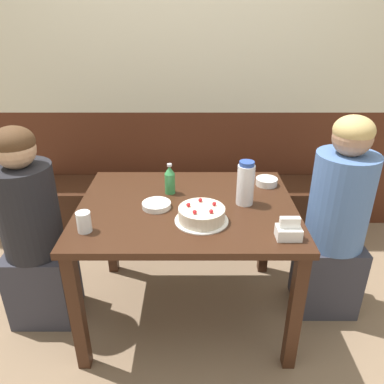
{
  "coord_description": "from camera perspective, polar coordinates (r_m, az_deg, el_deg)",
  "views": [
    {
      "loc": [
        0.03,
        -1.74,
        1.64
      ],
      "look_at": [
        0.03,
        0.05,
        0.77
      ],
      "focal_mm": 35.0,
      "sensor_mm": 36.0,
      "label": 1
    }
  ],
  "objects": [
    {
      "name": "soju_bottle",
      "position": [
        2.06,
        -3.45,
        1.91
      ],
      "size": [
        0.06,
        0.06,
        0.17
      ],
      "color": "#388E4C",
      "rests_on": "dining_table"
    },
    {
      "name": "bowl_soup_white",
      "position": [
        1.94,
        -5.47,
        -1.98
      ],
      "size": [
        0.15,
        0.15,
        0.03
      ],
      "color": "white",
      "rests_on": "dining_table"
    },
    {
      "name": "person_pale_blue_shirt",
      "position": [
        2.24,
        20.99,
        -4.65
      ],
      "size": [
        0.34,
        0.32,
        1.18
      ],
      "rotation": [
        0.0,
        0.0,
        3.14
      ],
      "color": "#33333D",
      "rests_on": "ground_plane"
    },
    {
      "name": "napkin_holder",
      "position": [
        1.72,
        14.48,
        -5.71
      ],
      "size": [
        0.11,
        0.08,
        0.11
      ],
      "color": "white",
      "rests_on": "dining_table"
    },
    {
      "name": "bowl_rice_small",
      "position": [
        2.22,
        11.24,
        1.57
      ],
      "size": [
        0.12,
        0.12,
        0.04
      ],
      "color": "white",
      "rests_on": "dining_table"
    },
    {
      "name": "birthday_cake",
      "position": [
        1.8,
        1.43,
        -3.47
      ],
      "size": [
        0.26,
        0.26,
        0.09
      ],
      "color": "white",
      "rests_on": "dining_table"
    },
    {
      "name": "dining_table",
      "position": [
        2.01,
        -0.85,
        -4.39
      ],
      "size": [
        1.14,
        0.88,
        0.72
      ],
      "color": "#381E11",
      "rests_on": "ground_plane"
    },
    {
      "name": "back_wall",
      "position": [
        2.81,
        -0.66,
        17.95
      ],
      "size": [
        4.8,
        0.04,
        2.5
      ],
      "color": "#4C2314",
      "rests_on": "ground_plane"
    },
    {
      "name": "glass_water_tall",
      "position": [
        1.78,
        -16.19,
        -4.41
      ],
      "size": [
        0.07,
        0.07,
        0.1
      ],
      "color": "silver",
      "rests_on": "dining_table"
    },
    {
      "name": "person_teal_shirt",
      "position": [
        2.2,
        -23.06,
        -6.13
      ],
      "size": [
        0.34,
        0.31,
        1.15
      ],
      "color": "#33333D",
      "rests_on": "ground_plane"
    },
    {
      "name": "water_pitcher",
      "position": [
        1.95,
        8.12,
        1.31
      ],
      "size": [
        0.09,
        0.09,
        0.24
      ],
      "color": "white",
      "rests_on": "dining_table"
    },
    {
      "name": "bench_seat",
      "position": [
        2.93,
        -0.6,
        -2.92
      ],
      "size": [
        2.27,
        0.38,
        0.45
      ],
      "color": "#381E11",
      "rests_on": "ground_plane"
    },
    {
      "name": "ground_plane",
      "position": [
        2.39,
        -0.75,
        -17.44
      ],
      "size": [
        12.0,
        12.0,
        0.0
      ],
      "primitive_type": "plane",
      "color": "#846B51"
    }
  ]
}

